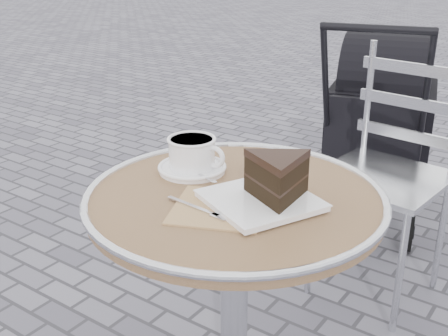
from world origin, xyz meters
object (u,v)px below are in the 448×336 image
Objects in this scene: bistro_chair at (398,146)px; baby_stroller at (379,125)px; cappuccino_set at (193,157)px; cake_plate_set at (272,182)px; cafe_table at (234,255)px.

baby_stroller is (-0.29, 0.59, -0.13)m from bistro_chair.
cappuccino_set is 0.19× the size of baby_stroller.
bistro_chair reaches higher than cake_plate_set.
baby_stroller is (-0.31, 1.56, -0.33)m from cake_plate_set.
cafe_table is at bearing -88.18° from bistro_chair.
cappuccino_set reaches higher than cafe_table.
cake_plate_set is (0.27, -0.06, 0.02)m from cappuccino_set.
cafe_table is at bearing -154.33° from cake_plate_set.
bistro_chair is 0.90× the size of baby_stroller.
bistro_chair is at bearing 116.41° from cake_plate_set.
bistro_chair is (0.07, 0.98, 0.02)m from cafe_table.
bistro_chair is at bearing -79.13° from baby_stroller.
cappuccino_set is 0.54× the size of cake_plate_set.
cafe_table is 0.71× the size of baby_stroller.
cafe_table is 0.24m from cake_plate_set.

